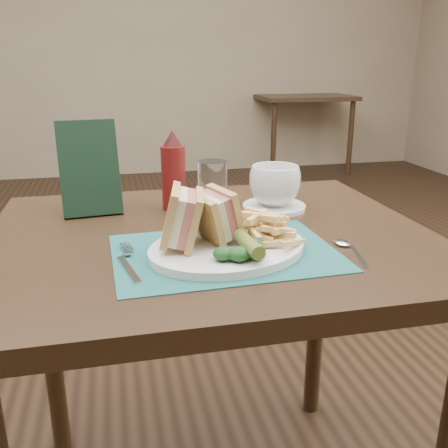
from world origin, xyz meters
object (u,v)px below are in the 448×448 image
plate (228,248)px  saucer (274,207)px  sandwich_half_a (170,217)px  placemat (225,252)px  ketchup_bottle (173,170)px  drinking_glass (213,190)px  check_presenter (89,168)px  sandwich_half_b (206,217)px  table_bg_right (301,133)px  table_main (212,386)px  coffee_cup (275,185)px

plate → saucer: 0.31m
sandwich_half_a → plate: bearing=0.7°
placemat → ketchup_bottle: bearing=100.1°
drinking_glass → plate: bearing=-94.1°
placemat → check_presenter: check_presenter is taller
sandwich_half_b → check_presenter: check_presenter is taller
table_bg_right → ketchup_bottle: size_ratio=4.84×
drinking_glass → ketchup_bottle: size_ratio=0.70×
drinking_glass → check_presenter: size_ratio=0.60×
sandwich_half_a → sandwich_half_b: (0.07, 0.01, -0.01)m
table_main → drinking_glass: drinking_glass is taller
sandwich_half_b → ketchup_bottle: bearing=77.6°
placemat → plate: 0.01m
saucer → drinking_glass: drinking_glass is taller
coffee_cup → saucer: bearing=180.0°
sandwich_half_a → saucer: sandwich_half_a is taller
saucer → coffee_cup: (0.00, 0.00, 0.05)m
drinking_glass → ketchup_bottle: bearing=128.1°
sandwich_half_b → check_presenter: 0.36m
placemat → drinking_glass: bearing=84.7°
sandwich_half_a → ketchup_bottle: (0.04, 0.29, 0.02)m
drinking_glass → ketchup_bottle: ketchup_bottle is taller
check_presenter → placemat: bearing=-58.1°
coffee_cup → check_presenter: size_ratio=0.55×
plate → check_presenter: 0.41m
plate → coffee_cup: bearing=36.8°
sandwich_half_b → saucer: sandwich_half_b is taller
placemat → ketchup_bottle: ketchup_bottle is taller
sandwich_half_b → ketchup_bottle: (-0.02, 0.28, 0.03)m
drinking_glass → placemat: bearing=-95.3°
check_presenter → table_main: bearing=-44.7°
table_bg_right → sandwich_half_b: bearing=-113.6°
table_main → table_bg_right: 4.16m
sandwich_half_a → check_presenter: 0.34m
table_bg_right → check_presenter: 4.12m
sandwich_half_b → coffee_cup: bearing=30.9°
sandwich_half_b → drinking_glass: 0.20m
saucer → coffee_cup: size_ratio=1.25×
placemat → sandwich_half_b: sandwich_half_b is taller
drinking_glass → check_presenter: bearing=158.5°
table_main → saucer: size_ratio=6.00×
drinking_glass → ketchup_bottle: 0.12m
sandwich_half_a → coffee_cup: 0.36m
table_main → coffee_cup: coffee_cup is taller
table_bg_right → plate: 4.29m
sandwich_half_a → ketchup_bottle: ketchup_bottle is taller
table_main → table_bg_right: (1.68, 3.81, 0.00)m
table_main → ketchup_bottle: size_ratio=4.84×
saucer → sandwich_half_b: bearing=-131.9°
placemat → sandwich_half_a: 0.12m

